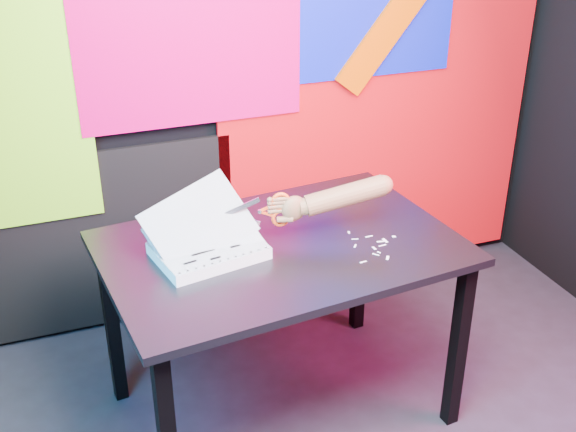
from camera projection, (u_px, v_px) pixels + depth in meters
name	position (u px, v px, depth m)	size (l,w,h in m)	color
room	(428.00, 145.00, 1.78)	(3.01, 3.01, 2.71)	#21212B
backdrop	(263.00, 113.00, 3.20)	(2.88, 0.05, 2.08)	red
work_table	(281.00, 265.00, 2.60)	(1.31, 0.94, 0.75)	black
printout_stack	(208.00, 249.00, 2.47)	(0.43, 0.32, 0.27)	white
scissors	(276.00, 210.00, 2.52)	(0.23, 0.05, 0.13)	silver
hand_forearm	(336.00, 198.00, 2.55)	(0.44, 0.12, 0.15)	brown
paper_clippings	(375.00, 245.00, 2.55)	(0.20, 0.24, 0.00)	white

